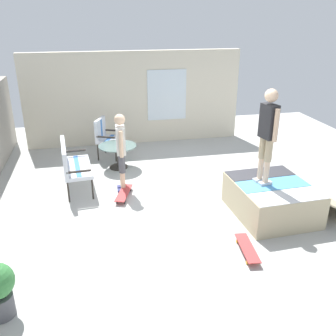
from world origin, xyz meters
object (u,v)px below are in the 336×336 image
(skate_ramp, at_px, (273,199))
(patio_table, at_px, (118,152))
(skateboard_by_bench, at_px, (124,193))
(skateboard_spare, at_px, (247,248))
(patio_chair_near_house, at_px, (105,134))
(person_watching, at_px, (121,147))
(patio_bench, at_px, (71,162))
(person_skater, at_px, (268,130))

(skate_ramp, height_order, patio_table, skate_ramp)
(skateboard_by_bench, distance_m, skateboard_spare, 2.87)
(skateboard_spare, bearing_deg, patio_chair_near_house, 22.41)
(patio_table, height_order, skateboard_by_bench, patio_table)
(person_watching, bearing_deg, skateboard_by_bench, 177.68)
(skate_ramp, distance_m, person_watching, 3.13)
(skate_ramp, bearing_deg, skateboard_spare, 138.78)
(person_watching, bearing_deg, patio_bench, 76.14)
(person_watching, bearing_deg, patio_table, -0.32)
(patio_bench, bearing_deg, skate_ramp, -116.65)
(patio_chair_near_house, distance_m, person_skater, 4.54)
(skateboard_by_bench, xyz_separation_m, skateboard_spare, (-2.31, -1.71, 0.00))
(patio_chair_near_house, height_order, skateboard_spare, patio_chair_near_house)
(patio_bench, xyz_separation_m, skateboard_spare, (-2.90, -2.72, -0.53))
(person_watching, height_order, person_skater, person_skater)
(skate_ramp, relative_size, skateboard_spare, 2.69)
(skate_ramp, height_order, person_watching, person_watching)
(person_watching, relative_size, skateboard_spare, 2.01)
(skate_ramp, xyz_separation_m, patio_chair_near_house, (3.62, 2.87, 0.30))
(patio_bench, height_order, skateboard_by_bench, patio_bench)
(person_watching, bearing_deg, skateboard_spare, -147.38)
(skate_ramp, height_order, person_skater, person_skater)
(patio_chair_near_house, xyz_separation_m, patio_table, (-0.79, -0.25, -0.21))
(patio_bench, relative_size, person_watching, 0.78)
(patio_chair_near_house, bearing_deg, person_skater, -143.05)
(skateboard_by_bench, height_order, skateboard_spare, same)
(skate_ramp, relative_size, person_watching, 1.33)
(person_watching, xyz_separation_m, skateboard_spare, (-2.64, -1.69, -0.87))
(patio_bench, distance_m, person_watching, 1.11)
(patio_bench, relative_size, person_skater, 0.76)
(patio_bench, xyz_separation_m, skateboard_by_bench, (-0.59, -1.01, -0.53))
(patio_bench, relative_size, patio_chair_near_house, 1.27)
(patio_table, xyz_separation_m, skateboard_spare, (-3.89, -1.69, -0.32))
(patio_table, relative_size, person_skater, 0.53)
(person_skater, distance_m, skateboard_by_bench, 3.10)
(patio_bench, distance_m, patio_chair_near_house, 1.95)
(person_watching, xyz_separation_m, skateboard_by_bench, (-0.34, 0.01, -0.87))
(person_skater, height_order, skateboard_by_bench, person_skater)
(patio_bench, relative_size, skateboard_spare, 1.58)
(patio_chair_near_house, relative_size, person_skater, 0.60)
(patio_bench, height_order, person_skater, person_skater)
(skate_ramp, xyz_separation_m, person_watching, (1.58, 2.63, 0.65))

